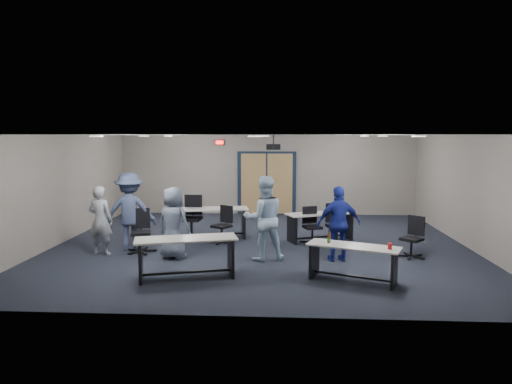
# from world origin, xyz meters

# --- Properties ---
(floor) EXTENTS (10.00, 10.00, 0.00)m
(floor) POSITION_xyz_m (0.00, 0.00, 0.00)
(floor) COLOR black
(floor) RESTS_ON ground
(back_wall) EXTENTS (10.00, 0.04, 2.70)m
(back_wall) POSITION_xyz_m (0.00, 4.50, 1.35)
(back_wall) COLOR gray
(back_wall) RESTS_ON floor
(front_wall) EXTENTS (10.00, 0.04, 2.70)m
(front_wall) POSITION_xyz_m (0.00, -4.50, 1.35)
(front_wall) COLOR gray
(front_wall) RESTS_ON floor
(left_wall) EXTENTS (0.04, 9.00, 2.70)m
(left_wall) POSITION_xyz_m (-5.00, 0.00, 1.35)
(left_wall) COLOR gray
(left_wall) RESTS_ON floor
(right_wall) EXTENTS (0.04, 9.00, 2.70)m
(right_wall) POSITION_xyz_m (5.00, 0.00, 1.35)
(right_wall) COLOR gray
(right_wall) RESTS_ON floor
(ceiling) EXTENTS (10.00, 9.00, 0.04)m
(ceiling) POSITION_xyz_m (0.00, 0.00, 2.70)
(ceiling) COLOR silver
(ceiling) RESTS_ON back_wall
(double_door) EXTENTS (2.00, 0.07, 2.20)m
(double_door) POSITION_xyz_m (0.00, 4.46, 1.05)
(double_door) COLOR #101D32
(double_door) RESTS_ON back_wall
(exit_sign) EXTENTS (0.32, 0.07, 0.18)m
(exit_sign) POSITION_xyz_m (-1.60, 4.44, 2.45)
(exit_sign) COLOR black
(exit_sign) RESTS_ON back_wall
(ceiling_projector) EXTENTS (0.35, 0.32, 0.37)m
(ceiling_projector) POSITION_xyz_m (0.30, 0.50, 2.40)
(ceiling_projector) COLOR black
(ceiling_projector) RESTS_ON ceiling
(ceiling_can_lights) EXTENTS (6.24, 5.74, 0.02)m
(ceiling_can_lights) POSITION_xyz_m (0.00, 0.25, 2.67)
(ceiling_can_lights) COLOR white
(ceiling_can_lights) RESTS_ON ceiling
(table_front_left) EXTENTS (2.00, 1.11, 0.77)m
(table_front_left) POSITION_xyz_m (-1.28, -2.69, 0.53)
(table_front_left) COLOR #A6A59D
(table_front_left) RESTS_ON floor
(table_front_right) EXTENTS (1.76, 1.15, 0.93)m
(table_front_right) POSITION_xyz_m (1.84, -2.73, 0.47)
(table_front_right) COLOR #A6A59D
(table_front_right) RESTS_ON floor
(table_back_left) EXTENTS (2.04, 0.99, 0.79)m
(table_back_left) POSITION_xyz_m (-1.34, 0.69, 0.54)
(table_back_left) COLOR #A6A59D
(table_back_left) RESTS_ON floor
(table_back_right) EXTENTS (1.86, 1.23, 0.72)m
(table_back_right) POSITION_xyz_m (1.51, 0.55, 0.49)
(table_back_right) COLOR #A6A59D
(table_back_right) RESTS_ON floor
(chair_back_a) EXTENTS (0.74, 0.74, 1.12)m
(chair_back_a) POSITION_xyz_m (-1.84, 0.64, 0.56)
(chair_back_a) COLOR black
(chair_back_a) RESTS_ON floor
(chair_back_b) EXTENTS (0.81, 0.81, 0.93)m
(chair_back_b) POSITION_xyz_m (-0.99, 0.16, 0.46)
(chair_back_b) COLOR black
(chair_back_b) RESTS_ON floor
(chair_back_c) EXTENTS (0.73, 0.73, 0.92)m
(chair_back_c) POSITION_xyz_m (1.28, 0.20, 0.46)
(chair_back_c) COLOR black
(chair_back_c) RESTS_ON floor
(chair_back_d) EXTENTS (0.78, 0.78, 1.01)m
(chair_back_d) POSITION_xyz_m (1.88, 0.13, 0.50)
(chair_back_d) COLOR black
(chair_back_d) RESTS_ON floor
(chair_loose_left) EXTENTS (0.78, 0.78, 1.01)m
(chair_loose_left) POSITION_xyz_m (-2.71, -0.90, 0.50)
(chair_loose_left) COLOR black
(chair_loose_left) RESTS_ON floor
(chair_loose_right) EXTENTS (0.81, 0.81, 0.91)m
(chair_loose_right) POSITION_xyz_m (3.38, -0.99, 0.46)
(chair_loose_right) COLOR black
(chair_loose_right) RESTS_ON floor
(person_gray) EXTENTS (0.63, 0.46, 1.58)m
(person_gray) POSITION_xyz_m (-3.56, -1.12, 0.79)
(person_gray) COLOR #9BA1A9
(person_gray) RESTS_ON floor
(person_plaid) EXTENTS (0.89, 0.73, 1.58)m
(person_plaid) POSITION_xyz_m (-1.84, -1.34, 0.79)
(person_plaid) COLOR slate
(person_plaid) RESTS_ON floor
(person_lightblue) EXTENTS (1.03, 0.89, 1.83)m
(person_lightblue) POSITION_xyz_m (0.14, -1.34, 0.92)
(person_lightblue) COLOR #B9D7F5
(person_lightblue) RESTS_ON floor
(person_navy) EXTENTS (1.01, 0.57, 1.62)m
(person_navy) POSITION_xyz_m (1.74, -1.33, 0.81)
(person_navy) COLOR navy
(person_navy) RESTS_ON floor
(person_back) EXTENTS (1.27, 0.86, 1.83)m
(person_back) POSITION_xyz_m (-3.05, -0.62, 0.92)
(person_back) COLOR #3C496D
(person_back) RESTS_ON floor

